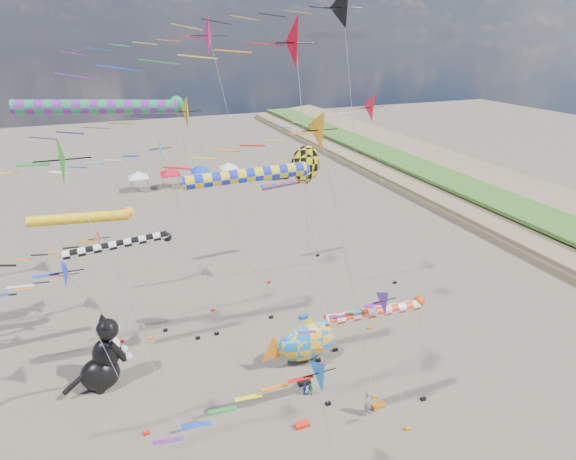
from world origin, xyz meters
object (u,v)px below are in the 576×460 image
at_px(cat_inflatable, 101,353).
at_px(person_adult, 368,403).
at_px(fish_inflatable, 306,342).
at_px(child_blue, 305,389).
at_px(child_green, 311,390).
at_px(parked_car, 279,175).

relative_size(cat_inflatable, person_adult, 2.99).
xyz_separation_m(cat_inflatable, fish_inflatable, (14.41, -2.97, -0.99)).
bearing_deg(person_adult, child_blue, 97.15).
height_order(person_adult, child_green, person_adult).
bearing_deg(person_adult, fish_inflatable, 66.66).
bearing_deg(fish_inflatable, parked_car, 72.04).
xyz_separation_m(cat_inflatable, parked_car, (29.36, 43.13, -2.15)).
relative_size(fish_inflatable, person_adult, 3.34).
xyz_separation_m(fish_inflatable, child_blue, (-1.48, -3.27, -1.28)).
distance_m(cat_inflatable, parked_car, 52.22).
distance_m(fish_inflatable, person_adult, 6.70).
height_order(fish_inflatable, parked_car, fish_inflatable).
bearing_deg(parked_car, child_green, 170.27).
xyz_separation_m(fish_inflatable, person_adult, (1.73, -6.42, -0.85)).
distance_m(cat_inflatable, person_adult, 18.76).
xyz_separation_m(cat_inflatable, person_adult, (16.14, -9.39, -1.85)).
height_order(fish_inflatable, child_green, fish_inflatable).
xyz_separation_m(person_adult, child_green, (-2.86, 2.91, -0.41)).
bearing_deg(person_adult, child_green, 96.03).
height_order(cat_inflatable, child_blue, cat_inflatable).
height_order(cat_inflatable, person_adult, cat_inflatable).
bearing_deg(parked_car, fish_inflatable, 170.27).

